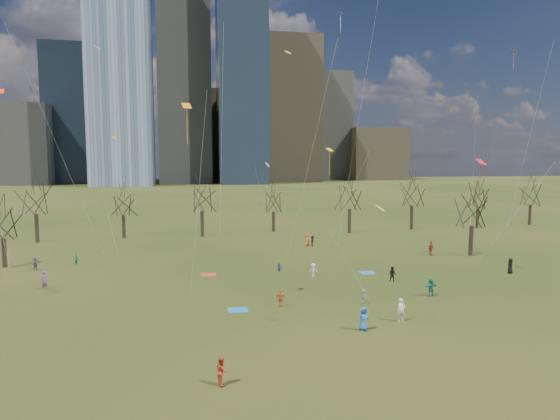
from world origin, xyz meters
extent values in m
plane|color=black|center=(0.00, 0.00, 0.00)|extent=(500.00, 500.00, 0.00)
cube|color=slate|center=(-35.00, 190.00, 59.00)|extent=(26.00, 26.00, 118.00)
cube|color=slate|center=(-8.00, 205.00, 47.50)|extent=(24.00, 24.00, 95.00)
cube|color=#384C66|center=(18.00, 195.00, 52.50)|extent=(22.00, 22.00, 105.00)
cube|color=#726347|center=(45.00, 215.00, 36.00)|extent=(28.00, 28.00, 72.00)
cube|color=#384C66|center=(-60.00, 220.00, 32.50)|extent=(25.00, 25.00, 65.00)
cube|color=slate|center=(70.00, 230.00, 29.00)|extent=(22.00, 22.00, 58.00)
cube|color=#726347|center=(5.00, 240.00, 24.00)|extent=(30.00, 30.00, 48.00)
cube|color=slate|center=(-85.00, 210.00, 18.00)|extent=(35.00, 30.00, 36.00)
cube|color=#726347|center=(95.00, 225.00, 14.00)|extent=(30.00, 28.00, 28.00)
cylinder|color=black|center=(-31.00, 39.00, 2.14)|extent=(0.55, 0.55, 4.28)
cylinder|color=black|center=(-19.00, 41.00, 1.80)|extent=(0.52, 0.52, 3.60)
cylinder|color=black|center=(-7.00, 40.00, 2.02)|extent=(0.54, 0.54, 4.05)
cylinder|color=black|center=(5.00, 43.00, 1.69)|extent=(0.51, 0.51, 3.38)
cylinder|color=black|center=(17.00, 39.00, 1.98)|extent=(0.54, 0.54, 3.96)
cylinder|color=black|center=(29.00, 41.00, 2.07)|extent=(0.54, 0.54, 4.14)
cylinder|color=black|center=(41.00, 40.00, 1.75)|extent=(0.52, 0.52, 3.51)
cylinder|color=black|center=(53.00, 42.00, 1.87)|extent=(0.53, 0.53, 3.74)
cylinder|color=black|center=(-30.00, 22.00, 1.69)|extent=(0.51, 0.51, 3.38)
cylinder|color=black|center=(26.00, 18.00, 1.91)|extent=(0.53, 0.53, 3.83)
cube|color=#186C93|center=(-5.72, 0.95, 0.01)|extent=(1.60, 1.50, 0.03)
cube|color=#2569AE|center=(9.55, 11.43, 0.01)|extent=(1.60, 1.50, 0.03)
cube|color=red|center=(-7.41, 13.80, 0.01)|extent=(1.60, 1.50, 0.03)
imported|color=#2967B2|center=(2.68, -5.65, 0.87)|extent=(0.88, 0.60, 1.75)
imported|color=silver|center=(6.20, -4.34, 0.91)|extent=(0.74, 0.57, 1.82)
imported|color=red|center=(-8.06, -12.33, 0.79)|extent=(0.65, 0.81, 1.58)
imported|color=#5B5A5E|center=(5.14, 0.85, 0.60)|extent=(0.54, 0.82, 1.20)
imported|color=#DD5318|center=(-2.08, 1.16, 0.73)|extent=(0.91, 0.52, 1.46)
imported|color=#1B7A6D|center=(11.86, 1.72, 0.83)|extent=(1.59, 0.74, 1.65)
imported|color=black|center=(24.60, 8.20, 0.83)|extent=(0.97, 0.88, 1.66)
imported|color=#704890|center=(-23.05, 10.89, 0.90)|extent=(0.68, 0.78, 1.81)
imported|color=#2B25A2|center=(0.17, 13.37, 0.51)|extent=(0.57, 0.62, 1.03)
imported|color=silver|center=(3.34, 10.89, 0.72)|extent=(1.07, 0.93, 1.44)
imported|color=#B33419|center=(21.03, 19.03, 0.91)|extent=(1.14, 0.94, 1.82)
imported|color=#5D5D61|center=(-26.15, 19.84, 0.76)|extent=(1.10, 1.44, 1.52)
imported|color=orange|center=(7.22, 28.64, 0.87)|extent=(0.63, 0.90, 1.75)
imported|color=#186F41|center=(-22.25, 21.76, 0.73)|extent=(0.63, 0.61, 1.45)
imported|color=black|center=(10.63, 7.28, 0.76)|extent=(0.94, 0.91, 1.52)
imported|color=black|center=(7.84, 28.08, 0.76)|extent=(1.02, 1.13, 1.52)
plane|color=orange|center=(-9.53, 1.42, 16.51)|extent=(1.11, 1.01, 0.49)
cylinder|color=silver|center=(-8.98, -3.37, 8.96)|extent=(1.12, 9.60, 15.12)
cylinder|color=orange|center=(-9.53, 1.42, 14.87)|extent=(0.04, 0.04, 2.70)
plane|color=yellow|center=(1.51, 15.27, 23.76)|extent=(1.04, 1.01, 0.38)
cylinder|color=silver|center=(3.16, 11.61, 12.58)|extent=(3.31, 7.33, 22.37)
plane|color=red|center=(19.99, 7.34, 12.04)|extent=(1.25, 1.11, 0.61)
cylinder|color=silver|center=(21.85, 4.40, 6.72)|extent=(3.74, 5.90, 10.65)
cylinder|color=red|center=(19.99, 7.34, 10.14)|extent=(0.04, 0.04, 3.15)
plane|color=#E253A6|center=(-18.50, 18.20, 24.08)|extent=(1.05, 1.09, 0.40)
cylinder|color=silver|center=(-21.64, 13.85, 12.74)|extent=(6.30, 8.72, 22.69)
plane|color=white|center=(9.19, 20.82, 29.81)|extent=(0.98, 0.95, 0.31)
cylinder|color=silver|center=(9.96, 16.60, 15.61)|extent=(1.55, 8.46, 28.42)
cylinder|color=white|center=(9.19, 20.82, 28.54)|extent=(0.04, 0.04, 2.10)
plane|color=green|center=(26.63, 19.32, 19.27)|extent=(1.00, 1.05, 0.55)
cylinder|color=silver|center=(24.72, 16.11, 10.34)|extent=(3.83, 6.45, 17.88)
plane|color=#2E3BC3|center=(-5.02, 29.51, 29.36)|extent=(1.03, 1.05, 0.27)
cylinder|color=silver|center=(-4.73, 27.82, 15.38)|extent=(0.60, 3.40, 27.96)
plane|color=orange|center=(8.72, 23.24, 13.45)|extent=(1.30, 1.24, 0.43)
cylinder|color=silver|center=(10.45, 20.61, 7.43)|extent=(3.49, 5.28, 12.06)
cylinder|color=orange|center=(8.72, 23.24, 11.64)|extent=(0.04, 0.04, 3.00)
plane|color=yellow|center=(3.34, -6.70, 9.03)|extent=(0.89, 0.92, 0.39)
cylinder|color=silver|center=(0.04, -11.57, 5.21)|extent=(6.62, 9.76, 7.64)
plane|color=red|center=(-26.92, 14.05, 18.79)|extent=(1.16, 1.03, 0.57)
plane|color=#DA505E|center=(34.98, 23.74, 27.10)|extent=(0.87, 0.92, 0.35)
cylinder|color=silver|center=(35.44, 20.56, 14.25)|extent=(0.94, 6.36, 25.70)
cylinder|color=#DA505E|center=(34.98, 23.74, 25.68)|extent=(0.04, 0.04, 2.40)
plane|color=white|center=(2.74, 35.84, 11.36)|extent=(0.87, 0.99, 0.63)
cylinder|color=silver|center=(1.17, 31.58, 6.38)|extent=(3.15, 8.54, 9.97)
plane|color=orange|center=(-17.01, 17.83, 14.54)|extent=(0.91, 0.93, 0.29)
cylinder|color=silver|center=(-17.94, 15.14, 7.97)|extent=(1.88, 5.39, 13.15)
camera|label=1|loc=(-10.01, -38.79, 12.53)|focal=32.00mm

